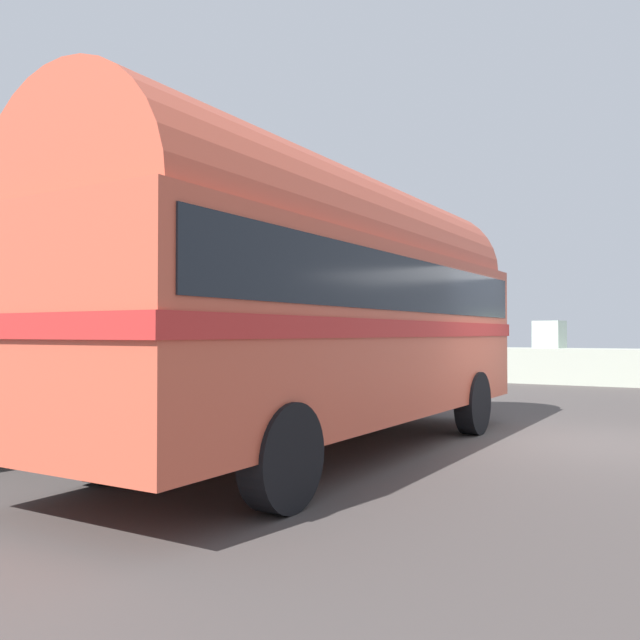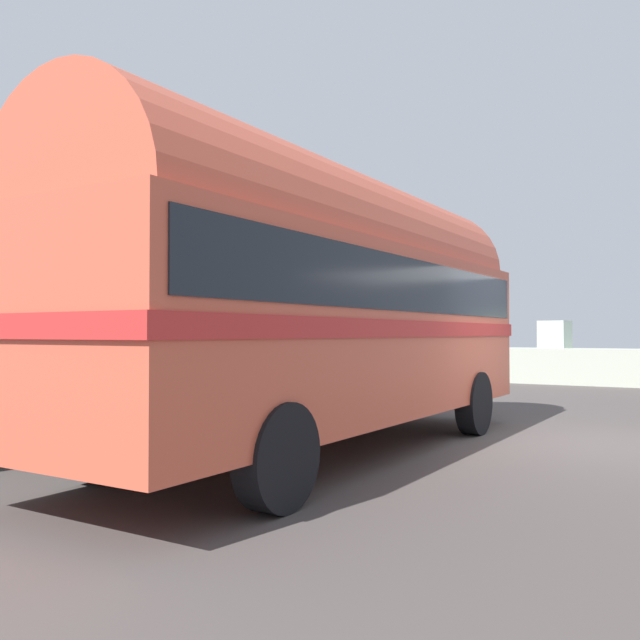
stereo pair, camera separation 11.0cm
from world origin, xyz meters
name	(u,v)px [view 2 (the right image)]	position (x,y,z in m)	size (l,w,h in m)	color
ground	(571,444)	(0.00, 0.00, 0.01)	(32.00, 26.00, 0.02)	#4A4340
vintage_coach	(325,296)	(-2.58, -2.51, 2.05)	(2.63, 8.64, 3.70)	black
second_coach	(135,305)	(-6.72, -1.79, 2.05)	(2.94, 8.72, 3.70)	black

